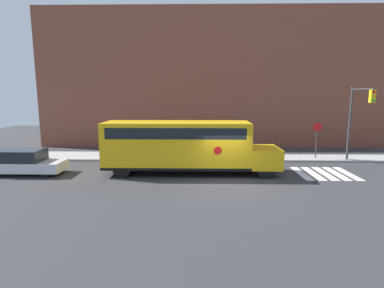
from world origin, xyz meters
name	(u,v)px	position (x,y,z in m)	size (l,w,h in m)	color
ground_plane	(226,182)	(0.00, 0.00, 0.00)	(60.00, 60.00, 0.00)	#333335
sidewalk_strip	(218,157)	(0.00, 6.50, 0.07)	(44.00, 3.00, 0.15)	#9E9E99
building_backdrop	(214,79)	(0.00, 13.00, 6.17)	(32.00, 4.00, 12.34)	brown
crosswalk_stripes	(324,173)	(6.19, 2.00, 0.00)	(3.30, 3.20, 0.01)	white
school_bus	(183,144)	(-2.47, 1.90, 1.80)	(10.47, 2.57, 3.15)	yellow
parked_car	(25,162)	(-11.99, 1.49, 0.74)	(4.49, 1.77, 1.50)	silver
stop_sign	(317,136)	(7.11, 5.83, 1.77)	(0.62, 0.10, 2.75)	#38383A
traffic_light	(357,113)	(9.20, 4.60, 3.52)	(0.28, 2.71, 5.36)	#38383A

